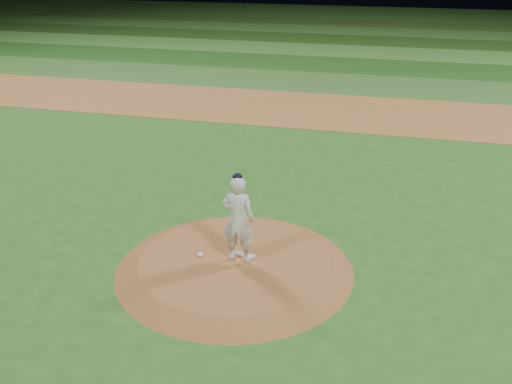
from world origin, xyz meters
The scene contains 12 objects.
ground centered at (0.00, 0.00, 0.00)m, with size 120.00×120.00×0.00m, color #285E1E.
infield_dirt_band centered at (0.00, 14.00, 0.01)m, with size 70.00×6.00×0.02m, color #98612F.
outfield_stripe_0 centered at (0.00, 19.50, 0.01)m, with size 70.00×5.00×0.02m, color #316324.
outfield_stripe_1 centered at (0.00, 24.50, 0.01)m, with size 70.00×5.00×0.02m, color #1C4B18.
outfield_stripe_2 centered at (0.00, 29.50, 0.01)m, with size 70.00×5.00×0.02m, color #35752A.
outfield_stripe_3 centered at (0.00, 34.50, 0.01)m, with size 70.00×5.00×0.02m, color #1E4315.
outfield_stripe_4 centered at (0.00, 39.50, 0.01)m, with size 70.00×5.00×0.02m, color #2F6324.
outfield_stripe_5 centered at (0.00, 44.50, 0.01)m, with size 70.00×5.00×0.02m, color #264E19.
pitchers_mound centered at (0.00, 0.00, 0.12)m, with size 5.50×5.50×0.25m, color #92582D.
pitching_rubber centered at (0.11, 0.24, 0.27)m, with size 0.65×0.16×0.03m, color beige.
rosin_bag centered at (-0.83, -0.05, 0.29)m, with size 0.13×0.13×0.07m, color white.
pitcher_on_mound centered at (0.10, 0.00, 1.31)m, with size 0.78×0.53×2.15m.
Camera 1 is at (3.32, -10.93, 6.98)m, focal length 40.00 mm.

